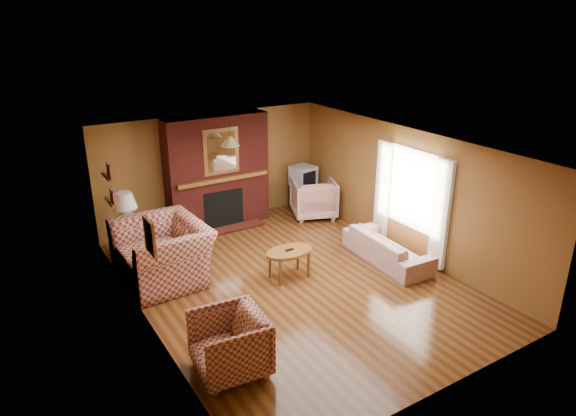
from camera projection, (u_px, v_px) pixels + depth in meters
floor at (293, 282)px, 8.85m from camera, size 6.50×6.50×0.00m
ceiling at (294, 146)px, 7.99m from camera, size 6.50×6.50×0.00m
wall_back at (212, 169)px, 11.00m from camera, size 6.50×0.00×6.50m
wall_front at (446, 308)px, 5.85m from camera, size 6.50×0.00×6.50m
wall_left at (143, 252)px, 7.19m from camera, size 0.00×6.50×6.50m
wall_right at (405, 191)px, 9.65m from camera, size 0.00×6.50×6.50m
fireplace at (218, 173)px, 10.80m from camera, size 2.20×0.82×2.40m
window_right at (411, 198)px, 9.50m from camera, size 0.10×1.85×2.00m
bookshelf at (109, 184)px, 8.56m from camera, size 0.09×0.55×0.71m
botanical_print at (150, 237)px, 6.85m from camera, size 0.05×0.40×0.50m
pendant_light at (230, 141)px, 9.96m from camera, size 0.36×0.36×0.48m
plaid_loveseat at (163, 253)px, 8.75m from camera, size 1.45×1.64×1.02m
plaid_armchair at (229, 344)px, 6.51m from camera, size 0.99×0.96×0.82m
floral_sofa at (387, 248)px, 9.48m from camera, size 0.85×1.92×0.55m
floral_armchair at (313, 198)px, 11.54m from camera, size 1.22×1.23×0.87m
coffee_table at (289, 254)px, 8.84m from camera, size 0.87×0.54×0.54m
side_table at (130, 243)px, 9.66m from camera, size 0.46×0.46×0.58m
table_lamp at (125, 209)px, 9.41m from camera, size 0.43×0.43×0.71m
tv_stand at (303, 197)px, 11.98m from camera, size 0.58×0.54×0.59m
crt_tv at (303, 176)px, 11.78m from camera, size 0.57×0.57×0.46m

